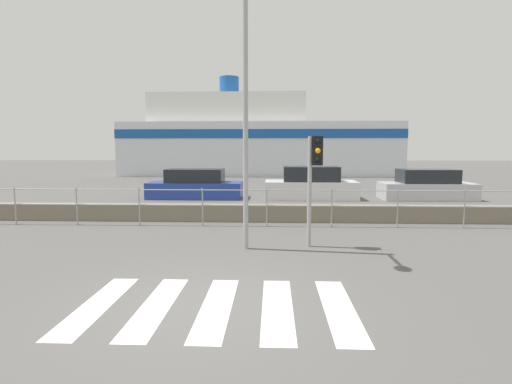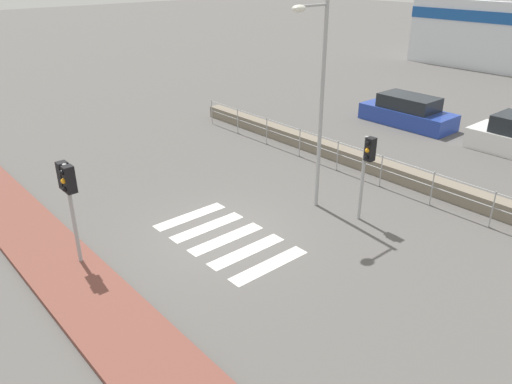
{
  "view_description": "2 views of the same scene",
  "coord_description": "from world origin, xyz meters",
  "px_view_note": "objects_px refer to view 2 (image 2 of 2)",
  "views": [
    {
      "loc": [
        1.15,
        -5.66,
        2.32
      ],
      "look_at": [
        0.83,
        2.0,
        1.5
      ],
      "focal_mm": 28.0,
      "sensor_mm": 36.0,
      "label": 1
    },
    {
      "loc": [
        10.09,
        -7.39,
        7.14
      ],
      "look_at": [
        0.47,
        1.0,
        1.2
      ],
      "focal_mm": 35.0,
      "sensor_mm": 36.0,
      "label": 2
    }
  ],
  "objects_px": {
    "traffic_light_near": "(68,187)",
    "traffic_light_far": "(367,160)",
    "parked_car_blue": "(408,112)",
    "streetlamp": "(317,87)"
  },
  "relations": [
    {
      "from": "traffic_light_near",
      "to": "traffic_light_far",
      "type": "xyz_separation_m",
      "value": [
        3.23,
        7.41,
        -0.27
      ]
    },
    {
      "from": "parked_car_blue",
      "to": "traffic_light_near",
      "type": "bearing_deg",
      "value": -85.09
    },
    {
      "from": "streetlamp",
      "to": "parked_car_blue",
      "type": "bearing_deg",
      "value": 107.15
    },
    {
      "from": "streetlamp",
      "to": "parked_car_blue",
      "type": "xyz_separation_m",
      "value": [
        -3.07,
        9.94,
        -3.26
      ]
    },
    {
      "from": "streetlamp",
      "to": "traffic_light_near",
      "type": "bearing_deg",
      "value": -103.27
    },
    {
      "from": "traffic_light_near",
      "to": "streetlamp",
      "type": "bearing_deg",
      "value": 76.73
    },
    {
      "from": "traffic_light_near",
      "to": "traffic_light_far",
      "type": "height_order",
      "value": "traffic_light_near"
    },
    {
      "from": "traffic_light_far",
      "to": "parked_car_blue",
      "type": "distance_m",
      "value": 10.6
    },
    {
      "from": "streetlamp",
      "to": "parked_car_blue",
      "type": "height_order",
      "value": "streetlamp"
    },
    {
      "from": "traffic_light_near",
      "to": "parked_car_blue",
      "type": "distance_m",
      "value": 16.96
    }
  ]
}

